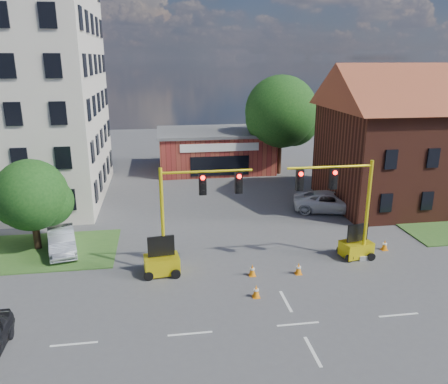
# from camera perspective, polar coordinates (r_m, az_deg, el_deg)

# --- Properties ---
(ground) EXTENTS (120.00, 120.00, 0.00)m
(ground) POSITION_cam_1_polar(r_m,az_deg,el_deg) (21.36, 9.64, -16.64)
(ground) COLOR #4A4A4D
(ground) RESTS_ON ground
(lane_markings) EXTENTS (60.00, 36.00, 0.01)m
(lane_markings) POSITION_cam_1_polar(r_m,az_deg,el_deg) (19.09, 12.59, -21.45)
(lane_markings) COLOR silver
(lane_markings) RESTS_ON ground
(brick_shop) EXTENTS (12.40, 8.40, 4.30)m
(brick_shop) POSITION_cam_1_polar(r_m,az_deg,el_deg) (48.13, -1.22, 5.54)
(brick_shop) COLOR maroon
(brick_shop) RESTS_ON ground
(tree_large) EXTENTS (7.77, 7.40, 10.23)m
(tree_large) POSITION_cam_1_polar(r_m,az_deg,el_deg) (46.05, 7.88, 10.03)
(tree_large) COLOR #311C12
(tree_large) RESTS_ON ground
(tree_nw_front) EXTENTS (4.70, 4.48, 5.89)m
(tree_nw_front) POSITION_cam_1_polar(r_m,az_deg,el_deg) (29.64, -23.38, -0.60)
(tree_nw_front) COLOR #311C12
(tree_nw_front) RESTS_ON ground
(signal_mast_west) EXTENTS (5.30, 0.60, 6.20)m
(signal_mast_west) POSITION_cam_1_polar(r_m,az_deg,el_deg) (24.16, -4.20, -1.94)
(signal_mast_west) COLOR gray
(signal_mast_west) RESTS_ON ground
(signal_mast_east) EXTENTS (5.30, 0.60, 6.20)m
(signal_mast_east) POSITION_cam_1_polar(r_m,az_deg,el_deg) (26.23, 15.13, -0.96)
(signal_mast_east) COLOR gray
(signal_mast_east) RESTS_ON ground
(trailer_west) EXTENTS (2.06, 1.49, 2.20)m
(trailer_west) POSITION_cam_1_polar(r_m,az_deg,el_deg) (25.26, -8.13, -9.14)
(trailer_west) COLOR yellow
(trailer_west) RESTS_ON ground
(trailer_east) EXTENTS (2.02, 1.54, 2.07)m
(trailer_east) POSITION_cam_1_polar(r_m,az_deg,el_deg) (28.24, 16.88, -6.92)
(trailer_east) COLOR yellow
(trailer_east) RESTS_ON ground
(cone_a) EXTENTS (0.40, 0.40, 0.70)m
(cone_a) POSITION_cam_1_polar(r_m,az_deg,el_deg) (22.99, 4.22, -12.80)
(cone_a) COLOR orange
(cone_a) RESTS_ON ground
(cone_b) EXTENTS (0.40, 0.40, 0.70)m
(cone_b) POSITION_cam_1_polar(r_m,az_deg,el_deg) (25.03, 3.71, -10.15)
(cone_b) COLOR orange
(cone_b) RESTS_ON ground
(cone_c) EXTENTS (0.40, 0.40, 0.70)m
(cone_c) POSITION_cam_1_polar(r_m,az_deg,el_deg) (25.51, 9.70, -9.83)
(cone_c) COLOR orange
(cone_c) RESTS_ON ground
(cone_d) EXTENTS (0.40, 0.40, 0.70)m
(cone_d) POSITION_cam_1_polar(r_m,az_deg,el_deg) (29.93, 20.24, -6.51)
(cone_d) COLOR orange
(cone_d) RESTS_ON ground
(pickup_white) EXTENTS (6.24, 4.08, 1.59)m
(pickup_white) POSITION_cam_1_polar(r_m,az_deg,el_deg) (35.86, 13.66, -1.25)
(pickup_white) COLOR white
(pickup_white) RESTS_ON ground
(sedan_silver_front) EXTENTS (2.58, 4.75, 1.48)m
(sedan_silver_front) POSITION_cam_1_polar(r_m,az_deg,el_deg) (29.60, -20.44, -5.95)
(sedan_silver_front) COLOR #B4B8BD
(sedan_silver_front) RESTS_ON ground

